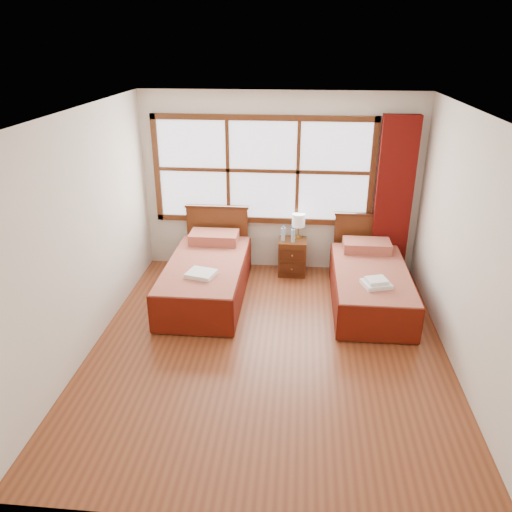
{
  "coord_description": "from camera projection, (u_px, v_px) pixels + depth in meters",
  "views": [
    {
      "loc": [
        0.3,
        -4.77,
        3.25
      ],
      "look_at": [
        -0.21,
        0.7,
        0.83
      ],
      "focal_mm": 35.0,
      "sensor_mm": 36.0,
      "label": 1
    }
  ],
  "objects": [
    {
      "name": "towels_left",
      "position": [
        201.0,
        274.0,
        6.2
      ],
      "size": [
        0.4,
        0.37,
        0.05
      ],
      "rotation": [
        0.0,
        0.0,
        -0.26
      ],
      "color": "white",
      "rests_on": "bed_left"
    },
    {
      "name": "bottle_far",
      "position": [
        293.0,
        235.0,
        7.16
      ],
      "size": [
        0.06,
        0.06,
        0.22
      ],
      "color": "#ABCCDC",
      "rests_on": "nightstand"
    },
    {
      "name": "wall_left",
      "position": [
        83.0,
        236.0,
        5.32
      ],
      "size": [
        0.0,
        4.5,
        4.5
      ],
      "primitive_type": "plane",
      "rotation": [
        1.57,
        0.0,
        1.57
      ],
      "color": "silver",
      "rests_on": "floor"
    },
    {
      "name": "ceiling",
      "position": [
        271.0,
        113.0,
        4.63
      ],
      "size": [
        4.5,
        4.5,
        0.0
      ],
      "primitive_type": "plane",
      "rotation": [
        3.14,
        0.0,
        0.0
      ],
      "color": "white",
      "rests_on": "wall_back"
    },
    {
      "name": "towels_right",
      "position": [
        376.0,
        283.0,
        6.0
      ],
      "size": [
        0.38,
        0.36,
        0.09
      ],
      "rotation": [
        0.0,
        0.0,
        0.3
      ],
      "color": "white",
      "rests_on": "bed_right"
    },
    {
      "name": "wall_right",
      "position": [
        469.0,
        250.0,
        4.98
      ],
      "size": [
        0.0,
        4.5,
        4.5
      ],
      "primitive_type": "plane",
      "rotation": [
        1.57,
        0.0,
        -1.57
      ],
      "color": "silver",
      "rests_on": "floor"
    },
    {
      "name": "nightstand",
      "position": [
        292.0,
        257.0,
        7.37
      ],
      "size": [
        0.4,
        0.4,
        0.54
      ],
      "color": "#522812",
      "rests_on": "floor"
    },
    {
      "name": "wall_back",
      "position": [
        280.0,
        184.0,
        7.2
      ],
      "size": [
        4.0,
        0.0,
        4.0
      ],
      "primitive_type": "plane",
      "rotation": [
        1.57,
        0.0,
        0.0
      ],
      "color": "silver",
      "rests_on": "floor"
    },
    {
      "name": "bed_left",
      "position": [
        207.0,
        275.0,
        6.73
      ],
      "size": [
        1.01,
        2.03,
        0.98
      ],
      "color": "#3D1C0C",
      "rests_on": "floor"
    },
    {
      "name": "bed_right",
      "position": [
        370.0,
        283.0,
        6.55
      ],
      "size": [
        0.96,
        1.98,
        0.93
      ],
      "color": "#3D1C0C",
      "rests_on": "floor"
    },
    {
      "name": "curtain",
      "position": [
        393.0,
        199.0,
        6.99
      ],
      "size": [
        0.5,
        0.16,
        2.3
      ],
      "primitive_type": "cube",
      "color": "#5A0D09",
      "rests_on": "wall_back"
    },
    {
      "name": "lamp",
      "position": [
        298.0,
        221.0,
        7.25
      ],
      "size": [
        0.19,
        0.19,
        0.37
      ],
      "color": "gold",
      "rests_on": "nightstand"
    },
    {
      "name": "floor",
      "position": [
        268.0,
        348.0,
        5.68
      ],
      "size": [
        4.5,
        4.5,
        0.0
      ],
      "primitive_type": "plane",
      "color": "brown",
      "rests_on": "ground"
    },
    {
      "name": "bottle_near",
      "position": [
        283.0,
        234.0,
        7.2
      ],
      "size": [
        0.06,
        0.06,
        0.22
      ],
      "color": "#ABCCDC",
      "rests_on": "nightstand"
    },
    {
      "name": "window",
      "position": [
        263.0,
        171.0,
        7.11
      ],
      "size": [
        3.16,
        0.06,
        1.56
      ],
      "color": "white",
      "rests_on": "wall_back"
    }
  ]
}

